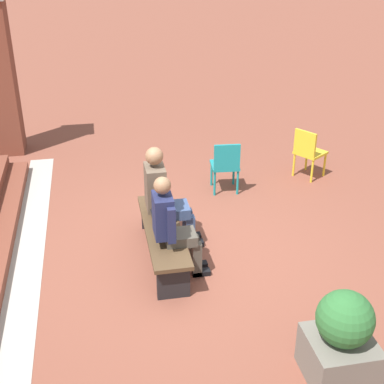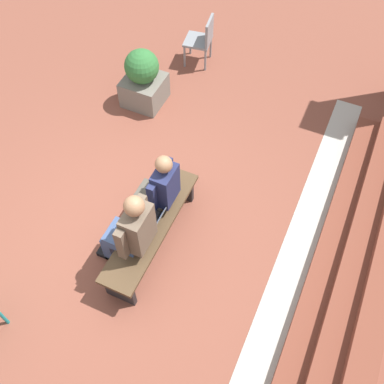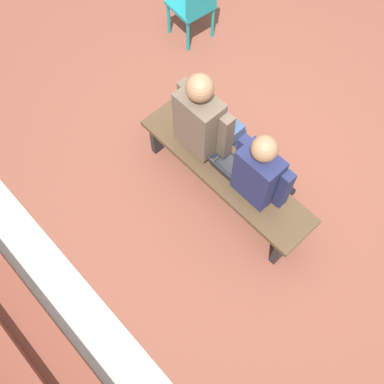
{
  "view_description": "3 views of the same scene",
  "coord_description": "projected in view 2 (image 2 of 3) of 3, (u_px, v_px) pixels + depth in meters",
  "views": [
    {
      "loc": [
        -5.64,
        0.95,
        3.79
      ],
      "look_at": [
        -0.18,
        -0.1,
        0.99
      ],
      "focal_mm": 50.0,
      "sensor_mm": 36.0,
      "label": 1
    },
    {
      "loc": [
        2.32,
        1.82,
        5.0
      ],
      "look_at": [
        -0.32,
        0.63,
        0.95
      ],
      "focal_mm": 42.0,
      "sensor_mm": 36.0,
      "label": 2
    },
    {
      "loc": [
        -1.28,
        1.82,
        3.84
      ],
      "look_at": [
        -0.11,
        0.73,
        0.78
      ],
      "focal_mm": 42.0,
      "sensor_mm": 36.0,
      "label": 3
    }
  ],
  "objects": [
    {
      "name": "planter",
      "position": [
        143.0,
        79.0,
        6.84
      ],
      "size": [
        0.6,
        0.6,
        0.94
      ],
      "color": "#6B665B",
      "rests_on": "ground"
    },
    {
      "name": "ground_plane",
      "position": [
        137.0,
        237.0,
        5.74
      ],
      "size": [
        60.0,
        60.0,
        0.0
      ],
      "primitive_type": "plane",
      "color": "brown"
    },
    {
      "name": "concrete_strip",
      "position": [
        281.0,
        295.0,
        5.28
      ],
      "size": [
        7.1,
        0.4,
        0.01
      ],
      "primitive_type": "cube",
      "color": "#A8A399",
      "rests_on": "ground"
    },
    {
      "name": "person_adult",
      "position": [
        130.0,
        230.0,
        4.94
      ],
      "size": [
        0.57,
        0.72,
        1.39
      ],
      "color": "#384C75",
      "rests_on": "ground"
    },
    {
      "name": "bench",
      "position": [
        151.0,
        228.0,
        5.4
      ],
      "size": [
        1.8,
        0.44,
        0.45
      ],
      "color": "#4C3823",
      "rests_on": "ground"
    },
    {
      "name": "laptop",
      "position": [
        153.0,
        219.0,
        5.3
      ],
      "size": [
        0.32,
        0.29,
        0.21
      ],
      "color": "black",
      "rests_on": "bench"
    },
    {
      "name": "person_student",
      "position": [
        158.0,
        188.0,
        5.32
      ],
      "size": [
        0.51,
        0.65,
        1.3
      ],
      "color": "#4C473D",
      "rests_on": "ground"
    },
    {
      "name": "brick_steps",
      "position": [
        349.0,
        315.0,
        4.96
      ],
      "size": [
        6.3,
        0.9,
        0.45
      ],
      "color": "brown",
      "rests_on": "ground"
    },
    {
      "name": "plastic_chair_mid_courtyard",
      "position": [
        202.0,
        38.0,
        7.36
      ],
      "size": [
        0.48,
        0.48,
        0.84
      ],
      "color": "gray",
      "rests_on": "ground"
    }
  ]
}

